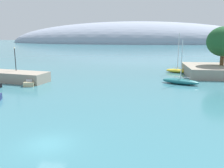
# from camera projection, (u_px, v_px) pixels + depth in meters

# --- Properties ---
(water) EXTENTS (600.00, 600.00, 0.00)m
(water) POSITION_uv_depth(u_px,v_px,m) (48.00, 144.00, 21.64)
(water) COLOR #38727F
(water) RESTS_ON ground
(tree_clump_shore) EXTENTS (7.59, 7.59, 8.87)m
(tree_clump_shore) POSITION_uv_depth(u_px,v_px,m) (224.00, 42.00, 56.04)
(tree_clump_shore) COLOR brown
(tree_clump_shore) RESTS_ON shore_outcrop
(breakwater_rocks) EXTENTS (21.40, 8.86, 1.99)m
(breakwater_rocks) POSITION_uv_depth(u_px,v_px,m) (0.00, 76.00, 50.48)
(breakwater_rocks) COLOR gray
(breakwater_rocks) RESTS_ON ground
(distant_ridge) EXTENTS (248.84, 84.89, 40.93)m
(distant_ridge) POSITION_uv_depth(u_px,v_px,m) (135.00, 43.00, 242.71)
(distant_ridge) COLOR #8E99AD
(distant_ridge) RESTS_ON ground
(sailboat_teal_near_shore) EXTENTS (7.28, 4.83, 8.40)m
(sailboat_teal_near_shore) POSITION_uv_depth(u_px,v_px,m) (180.00, 81.00, 46.99)
(sailboat_teal_near_shore) COLOR #1E6B70
(sailboat_teal_near_shore) RESTS_ON water
(sailboat_yellow_mid_mooring) EXTENTS (5.89, 3.74, 9.58)m
(sailboat_yellow_mid_mooring) POSITION_uv_depth(u_px,v_px,m) (177.00, 70.00, 60.49)
(sailboat_yellow_mid_mooring) COLOR yellow
(sailboat_yellow_mid_mooring) RESTS_ON water
(motorboat_sand_outer) EXTENTS (2.62, 4.49, 1.20)m
(motorboat_sand_outer) POSITION_uv_depth(u_px,v_px,m) (30.00, 83.00, 46.21)
(motorboat_sand_outer) COLOR #C6B284
(motorboat_sand_outer) RESTS_ON water
(harbor_lamp_post) EXTENTS (0.36, 0.36, 4.84)m
(harbor_lamp_post) POSITION_uv_depth(u_px,v_px,m) (15.00, 56.00, 50.03)
(harbor_lamp_post) COLOR black
(harbor_lamp_post) RESTS_ON breakwater_rocks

